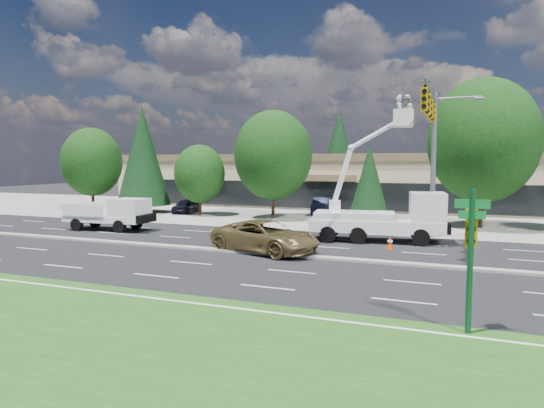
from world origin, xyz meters
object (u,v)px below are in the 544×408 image
at_px(signal_mast, 432,139).
at_px(bucket_truck, 386,212).
at_px(street_sign_pole, 471,245).
at_px(utility_pickup, 113,217).
at_px(minivan, 265,237).

height_order(signal_mast, bucket_truck, signal_mast).
distance_m(signal_mast, street_sign_pole, 15.99).
bearing_deg(bucket_truck, utility_pickup, 177.45).
xyz_separation_m(signal_mast, minivan, (-7.82, -6.44, -5.23)).
height_order(street_sign_pole, minivan, street_sign_pole).
bearing_deg(street_sign_pole, signal_mast, 97.27).
bearing_deg(minivan, utility_pickup, 91.46).
height_order(street_sign_pole, utility_pickup, street_sign_pole).
xyz_separation_m(signal_mast, utility_pickup, (-20.72, -2.81, -5.14)).
bearing_deg(signal_mast, street_sign_pole, -82.73).
bearing_deg(utility_pickup, bucket_truck, 2.24).
height_order(signal_mast, street_sign_pole, signal_mast).
bearing_deg(bucket_truck, signal_mast, 8.08).
distance_m(utility_pickup, bucket_truck, 18.40).
bearing_deg(street_sign_pole, minivan, 137.39).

